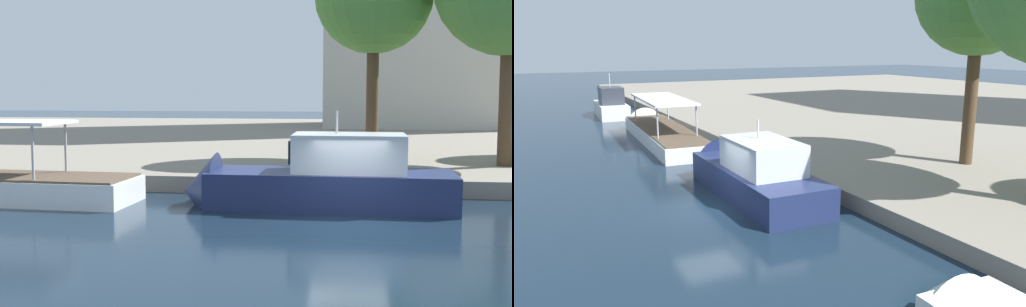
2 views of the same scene
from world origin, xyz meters
The scene contains 3 objects.
ground_plane centered at (0.00, 0.00, 0.00)m, with size 220.00×220.00×0.00m, color #142333.
dock_promenade centered at (0.00, 32.57, 0.33)m, with size 120.00×55.00×0.67m, color gray.
motor_yacht_2 centered at (-1.27, 2.52, 0.80)m, with size 9.60×3.11×4.35m.
Camera 1 is at (-0.09, -20.33, 4.10)m, focal length 45.77 mm.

